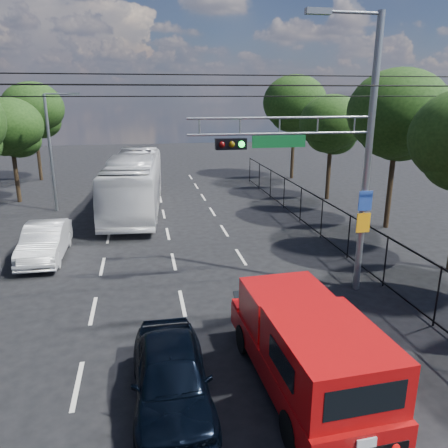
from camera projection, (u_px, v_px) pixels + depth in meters
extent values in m
cube|color=beige|center=(77.00, 385.00, 10.88)|extent=(0.12, 2.00, 0.01)
cube|color=beige|center=(93.00, 310.00, 14.65)|extent=(0.12, 2.00, 0.01)
cube|color=beige|center=(102.00, 266.00, 18.41)|extent=(0.12, 2.00, 0.01)
cube|color=beige|center=(109.00, 237.00, 22.18)|extent=(0.12, 2.00, 0.01)
cube|color=beige|center=(113.00, 216.00, 25.95)|extent=(0.12, 2.00, 0.01)
cube|color=beige|center=(116.00, 201.00, 29.72)|extent=(0.12, 2.00, 0.01)
cube|color=beige|center=(119.00, 189.00, 33.49)|extent=(0.12, 2.00, 0.01)
cube|color=beige|center=(121.00, 179.00, 37.25)|extent=(0.12, 2.00, 0.01)
cube|color=beige|center=(197.00, 372.00, 11.41)|extent=(0.12, 2.00, 0.01)
cube|color=beige|center=(182.00, 303.00, 15.18)|extent=(0.12, 2.00, 0.01)
cube|color=beige|center=(174.00, 261.00, 18.94)|extent=(0.12, 2.00, 0.01)
cube|color=beige|center=(168.00, 234.00, 22.71)|extent=(0.12, 2.00, 0.01)
cube|color=beige|center=(164.00, 214.00, 26.48)|extent=(0.12, 2.00, 0.01)
cube|color=beige|center=(161.00, 199.00, 30.25)|extent=(0.12, 2.00, 0.01)
cube|color=beige|center=(158.00, 187.00, 34.02)|extent=(0.12, 2.00, 0.01)
cube|color=beige|center=(156.00, 178.00, 37.79)|extent=(0.12, 2.00, 0.01)
cube|color=beige|center=(306.00, 359.00, 11.94)|extent=(0.12, 2.00, 0.01)
cube|color=beige|center=(265.00, 296.00, 15.71)|extent=(0.12, 2.00, 0.01)
cube|color=beige|center=(241.00, 257.00, 19.48)|extent=(0.12, 2.00, 0.01)
cube|color=beige|center=(224.00, 231.00, 23.24)|extent=(0.12, 2.00, 0.01)
cube|color=beige|center=(212.00, 212.00, 27.01)|extent=(0.12, 2.00, 0.01)
cube|color=beige|center=(203.00, 197.00, 30.78)|extent=(0.12, 2.00, 0.01)
cube|color=beige|center=(196.00, 186.00, 34.55)|extent=(0.12, 2.00, 0.01)
cube|color=beige|center=(191.00, 177.00, 38.32)|extent=(0.12, 2.00, 0.01)
cylinder|color=slate|center=(368.00, 162.00, 14.98)|extent=(0.24, 0.24, 9.50)
cylinder|color=slate|center=(352.00, 12.00, 13.47)|extent=(2.00, 0.10, 0.10)
cube|color=slate|center=(318.00, 11.00, 13.28)|extent=(0.80, 0.25, 0.18)
cylinder|color=slate|center=(283.00, 118.00, 14.00)|extent=(6.20, 0.08, 0.08)
cylinder|color=slate|center=(282.00, 134.00, 14.14)|extent=(6.20, 0.08, 0.08)
cube|color=black|center=(231.00, 144.00, 13.93)|extent=(1.00, 0.28, 0.35)
sphere|color=#3F0505|center=(222.00, 145.00, 13.73)|extent=(0.20, 0.20, 0.20)
sphere|color=#4C3805|center=(232.00, 144.00, 13.79)|extent=(0.20, 0.20, 0.20)
sphere|color=#0CE533|center=(242.00, 144.00, 13.84)|extent=(0.20, 0.20, 0.20)
cube|color=#0B5322|center=(279.00, 141.00, 14.20)|extent=(1.80, 0.05, 0.40)
cube|color=#2345A3|center=(365.00, 201.00, 15.23)|extent=(0.50, 0.04, 0.70)
cube|color=#FFA50D|center=(363.00, 223.00, 15.45)|extent=(0.50, 0.04, 0.70)
cylinder|color=slate|center=(354.00, 125.00, 14.51)|extent=(0.05, 0.05, 0.50)
cylinder|color=slate|center=(318.00, 125.00, 14.28)|extent=(0.05, 0.05, 0.50)
cylinder|color=slate|center=(280.00, 126.00, 14.05)|extent=(0.05, 0.05, 0.50)
cylinder|color=slate|center=(240.00, 126.00, 13.82)|extent=(0.05, 0.05, 0.50)
cylinder|color=slate|center=(200.00, 127.00, 13.59)|extent=(0.05, 0.05, 0.50)
cylinder|color=slate|center=(51.00, 155.00, 26.22)|extent=(0.18, 0.18, 7.00)
cylinder|color=slate|center=(58.00, 94.00, 25.36)|extent=(1.60, 0.09, 0.09)
cube|color=slate|center=(75.00, 94.00, 25.52)|extent=(0.60, 0.22, 0.15)
cylinder|color=black|center=(182.00, 85.00, 11.24)|extent=(22.00, 0.04, 0.04)
cylinder|color=black|center=(172.00, 74.00, 14.43)|extent=(22.00, 0.04, 0.04)
cylinder|color=black|center=(170.00, 96.00, 16.04)|extent=(22.00, 0.04, 0.04)
cube|color=black|center=(340.00, 210.00, 19.74)|extent=(0.04, 34.00, 0.06)
cube|color=black|center=(338.00, 247.00, 20.25)|extent=(0.04, 34.00, 0.06)
cylinder|color=black|center=(437.00, 297.00, 13.41)|extent=(0.06, 0.06, 2.00)
cylinder|color=black|center=(385.00, 261.00, 16.24)|extent=(0.06, 0.06, 2.00)
cylinder|color=black|center=(349.00, 237.00, 19.07)|extent=(0.06, 0.06, 2.00)
cylinder|color=black|center=(322.00, 218.00, 21.89)|extent=(0.06, 0.06, 2.00)
cylinder|color=black|center=(301.00, 204.00, 24.72)|extent=(0.06, 0.06, 2.00)
cylinder|color=black|center=(284.00, 193.00, 27.54)|extent=(0.06, 0.06, 2.00)
cylinder|color=black|center=(271.00, 184.00, 30.37)|extent=(0.06, 0.06, 2.00)
cylinder|color=black|center=(259.00, 176.00, 33.20)|extent=(0.06, 0.06, 2.00)
cylinder|color=black|center=(250.00, 170.00, 36.02)|extent=(0.06, 0.06, 2.00)
cylinder|color=black|center=(390.00, 184.00, 23.18)|extent=(0.28, 0.28, 4.76)
ellipsoid|color=black|center=(398.00, 112.00, 22.12)|extent=(5.10, 5.10, 4.33)
ellipsoid|color=black|center=(399.00, 135.00, 22.81)|extent=(3.40, 3.40, 2.72)
ellipsoid|color=black|center=(392.00, 133.00, 22.16)|extent=(3.23, 3.23, 2.58)
cylinder|color=black|center=(329.00, 170.00, 29.81)|extent=(0.28, 0.28, 4.03)
ellipsoid|color=black|center=(332.00, 123.00, 28.91)|extent=(4.32, 4.32, 3.67)
ellipsoid|color=black|center=(335.00, 137.00, 29.55)|extent=(2.88, 2.88, 2.30)
ellipsoid|color=black|center=(327.00, 136.00, 28.91)|extent=(2.74, 2.74, 2.19)
cylinder|color=black|center=(293.00, 149.00, 37.26)|extent=(0.28, 0.28, 4.93)
ellipsoid|color=black|center=(295.00, 102.00, 36.15)|extent=(5.28, 5.28, 4.49)
ellipsoid|color=black|center=(298.00, 117.00, 36.86)|extent=(3.52, 3.52, 2.82)
ellipsoid|color=black|center=(291.00, 116.00, 36.20)|extent=(3.34, 3.34, 2.68)
cylinder|color=black|center=(16.00, 173.00, 28.97)|extent=(0.28, 0.28, 3.92)
ellipsoid|color=black|center=(10.00, 126.00, 28.09)|extent=(4.20, 4.20, 3.57)
ellipsoid|color=black|center=(19.00, 140.00, 28.72)|extent=(2.80, 2.80, 2.24)
ellipsoid|color=black|center=(5.00, 139.00, 28.08)|extent=(2.66, 2.66, 2.13)
cylinder|color=black|center=(38.00, 153.00, 36.37)|extent=(0.28, 0.28, 4.59)
ellipsoid|color=black|center=(33.00, 108.00, 35.35)|extent=(4.92, 4.92, 4.18)
ellipsoid|color=black|center=(41.00, 122.00, 36.03)|extent=(3.28, 3.28, 2.62)
ellipsoid|color=black|center=(29.00, 121.00, 35.38)|extent=(3.12, 3.12, 2.49)
cylinder|color=black|center=(245.00, 339.00, 12.20)|extent=(0.34, 0.81, 0.80)
cylinder|color=black|center=(309.00, 331.00, 12.64)|extent=(0.34, 0.81, 0.80)
cylinder|color=black|center=(293.00, 430.00, 8.90)|extent=(0.34, 0.81, 0.80)
cylinder|color=black|center=(378.00, 414.00, 9.33)|extent=(0.34, 0.81, 0.80)
cube|color=#9A0809|center=(303.00, 361.00, 10.68)|extent=(2.45, 5.82, 0.64)
cube|color=#9A0809|center=(269.00, 309.00, 13.05)|extent=(2.14, 0.73, 0.63)
cube|color=black|center=(266.00, 296.00, 13.26)|extent=(1.96, 0.56, 0.35)
cube|color=#9A0809|center=(285.00, 306.00, 11.67)|extent=(2.14, 1.87, 1.09)
cube|color=black|center=(297.00, 319.00, 10.85)|extent=(1.77, 0.14, 0.63)
cube|color=#9A0809|center=(329.00, 357.00, 9.25)|extent=(2.27, 3.02, 1.20)
cube|color=black|center=(374.00, 349.00, 9.48)|extent=(0.11, 1.37, 0.51)
cube|color=black|center=(281.00, 362.00, 9.00)|extent=(0.11, 1.37, 0.51)
cube|color=black|center=(365.00, 400.00, 7.90)|extent=(1.66, 0.14, 0.63)
cube|color=silver|center=(367.00, 443.00, 7.95)|extent=(0.40, 0.05, 0.21)
imported|color=black|center=(171.00, 376.00, 10.02)|extent=(1.80, 4.41, 1.50)
imported|color=silver|center=(135.00, 183.00, 26.95)|extent=(3.80, 12.54, 3.44)
imported|color=silver|center=(45.00, 241.00, 19.16)|extent=(1.65, 4.67, 1.54)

